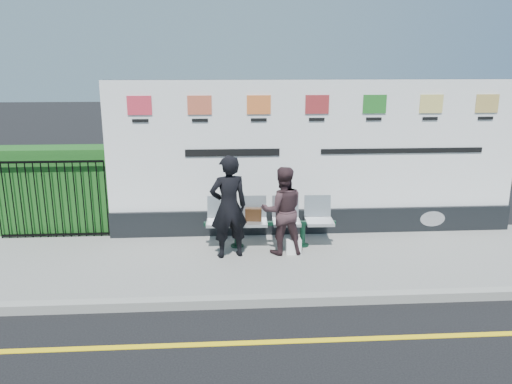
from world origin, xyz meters
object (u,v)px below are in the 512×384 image
bench (270,233)px  woman_left (229,207)px  woman_right (282,211)px  billboard (314,169)px

bench → woman_left: woman_left is taller
woman_left → woman_right: 0.96m
billboard → bench: billboard is taller
billboard → woman_right: (-0.75, -1.10, -0.51)m
bench → woman_right: 0.66m
bench → woman_right: (0.19, -0.34, 0.54)m
billboard → bench: 1.60m
billboard → woman_right: 1.42m
woman_right → bench: bearing=-64.9°
billboard → woman_left: 2.12m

